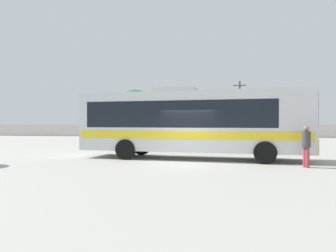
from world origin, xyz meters
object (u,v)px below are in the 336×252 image
object	(u,v)px
attendant_by_bus_door	(306,144)
roadside_tree_midleft	(184,105)
utility_pole_near	(240,107)
roadside_tree_midright	(249,108)
coach_bus_silver_yellow	(189,121)
parked_car_third_grey	(223,132)
roadside_tree_right	(297,112)
parked_car_second_grey	(175,132)
parked_car_leftmost_black	(126,131)
roadside_tree_left	(135,104)

from	to	relation	value
attendant_by_bus_door	roadside_tree_midleft	xyz separation A→B (m)	(-8.78, 33.99, 3.55)
utility_pole_near	roadside_tree_midright	size ratio (longest dim) A/B	1.39
coach_bus_silver_yellow	roadside_tree_midleft	xyz separation A→B (m)	(-3.64, 31.52, 2.57)
attendant_by_bus_door	parked_car_third_grey	xyz separation A→B (m)	(-2.97, 24.29, -0.23)
coach_bus_silver_yellow	roadside_tree_midright	size ratio (longest dim) A/B	2.12
roadside_tree_midright	attendant_by_bus_door	bearing A→B (deg)	-91.54
parked_car_third_grey	roadside_tree_midleft	world-z (taller)	roadside_tree_midleft
coach_bus_silver_yellow	attendant_by_bus_door	world-z (taller)	coach_bus_silver_yellow
parked_car_third_grey	roadside_tree_right	world-z (taller)	roadside_tree_right
roadside_tree_midleft	parked_car_second_grey	bearing A→B (deg)	-89.99
parked_car_second_grey	parked_car_third_grey	xyz separation A→B (m)	(5.81, 0.13, -0.03)
attendant_by_bus_door	parked_car_leftmost_black	xyz separation A→B (m)	(-15.12, 24.58, -0.19)
parked_car_leftmost_black	parked_car_second_grey	bearing A→B (deg)	-3.74
parked_car_third_grey	roadside_tree_right	bearing A→B (deg)	39.66
parked_car_leftmost_black	parked_car_third_grey	size ratio (longest dim) A/B	0.95
coach_bus_silver_yellow	parked_car_third_grey	size ratio (longest dim) A/B	2.66
roadside_tree_left	roadside_tree_midleft	xyz separation A→B (m)	(7.55, 0.28, -0.31)
roadside_tree_midleft	roadside_tree_midright	bearing A→B (deg)	-7.00
parked_car_leftmost_black	roadside_tree_midleft	size ratio (longest dim) A/B	0.66
parked_car_third_grey	roadside_tree_left	size ratio (longest dim) A/B	0.63
parked_car_leftmost_black	coach_bus_silver_yellow	bearing A→B (deg)	-65.70
utility_pole_near	roadside_tree_midleft	xyz separation A→B (m)	(-8.24, 2.22, 0.47)
parked_car_leftmost_black	parked_car_third_grey	xyz separation A→B (m)	(12.15, -0.29, -0.04)
coach_bus_silver_yellow	parked_car_second_grey	size ratio (longest dim) A/B	2.78
parked_car_leftmost_black	roadside_tree_midright	distance (m)	18.27
parked_car_leftmost_black	roadside_tree_midleft	xyz separation A→B (m)	(6.34, 9.41, 3.75)
roadside_tree_left	parked_car_leftmost_black	bearing A→B (deg)	-82.43
parked_car_leftmost_black	parked_car_second_grey	distance (m)	6.36
roadside_tree_midright	roadside_tree_right	bearing A→B (deg)	1.02
coach_bus_silver_yellow	parked_car_leftmost_black	distance (m)	24.28
coach_bus_silver_yellow	parked_car_leftmost_black	world-z (taller)	coach_bus_silver_yellow
parked_car_leftmost_black	roadside_tree_midleft	distance (m)	11.95
roadside_tree_left	roadside_tree_midright	distance (m)	17.26
parked_car_leftmost_black	parked_car_third_grey	bearing A→B (deg)	-1.35
parked_car_leftmost_black	roadside_tree_midleft	bearing A→B (deg)	56.04
coach_bus_silver_yellow	parked_car_third_grey	bearing A→B (deg)	84.30
coach_bus_silver_yellow	attendant_by_bus_door	distance (m)	5.79
coach_bus_silver_yellow	parked_car_third_grey	xyz separation A→B (m)	(2.18, 21.81, -1.21)
parked_car_second_grey	roadside_tree_midright	distance (m)	13.35
attendant_by_bus_door	roadside_tree_left	world-z (taller)	roadside_tree_left
parked_car_second_grey	utility_pole_near	distance (m)	11.68
roadside_tree_left	roadside_tree_midleft	distance (m)	7.57
parked_car_third_grey	roadside_tree_midleft	size ratio (longest dim) A/B	0.69
coach_bus_silver_yellow	roadside_tree_midright	bearing A→B (deg)	78.76
parked_car_second_grey	utility_pole_near	xyz separation A→B (m)	(8.23, 7.61, 3.28)
roadside_tree_left	roadside_tree_midleft	size ratio (longest dim) A/B	1.09
attendant_by_bus_door	utility_pole_near	world-z (taller)	utility_pole_near
parked_car_third_grey	roadside_tree_midleft	distance (m)	11.93
roadside_tree_left	roadside_tree_midright	xyz separation A→B (m)	(17.22, -0.91, -0.87)
parked_car_leftmost_black	utility_pole_near	world-z (taller)	utility_pole_near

